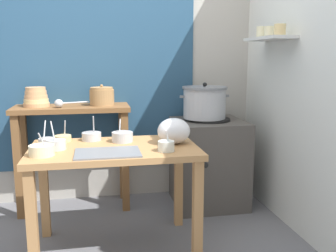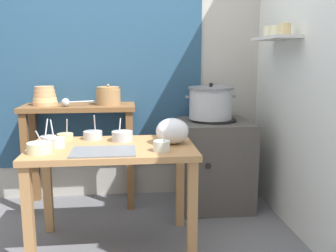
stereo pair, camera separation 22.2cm
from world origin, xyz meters
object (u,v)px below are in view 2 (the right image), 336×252
Objects in this scene: stove_block at (214,163)px; plastic_bag at (172,131)px; prep_table at (113,162)px; bowl_stack_enamel at (45,97)px; prep_bowl_0 at (56,142)px; steamer_pot at (211,103)px; prep_bowl_3 at (122,136)px; back_shelf_table at (80,130)px; clay_pot at (108,96)px; ladle at (67,102)px; prep_bowl_2 at (162,146)px; serving_tray at (103,151)px; prep_bowl_1 at (93,135)px; prep_bowl_4 at (40,147)px; prep_bowl_6 at (65,136)px; prep_bowl_5 at (48,139)px.

plastic_bag is at bearing -125.05° from stove_block.
bowl_stack_enamel is (-0.60, 0.81, 0.36)m from prep_table.
bowl_stack_enamel is at bearing 105.53° from prep_bowl_0.
prep_bowl_3 is at bearing -144.43° from steamer_pot.
prep_table is 1.15× the size of back_shelf_table.
clay_pot is 0.35m from ladle.
clay_pot is 0.92× the size of plastic_bag.
steamer_pot is 2.12× the size of clay_pot.
prep_table is 0.39m from prep_bowl_2.
prep_bowl_1 reaches higher than serving_tray.
bowl_stack_enamel is at bearing 99.24° from prep_bowl_4.
prep_bowl_0 is at bearing -111.25° from clay_pot.
ladle is at bearing 128.76° from prep_bowl_2.
stove_block is 0.89m from plastic_bag.
clay_pot is 1.04m from prep_bowl_4.
prep_bowl_3 is (0.43, 0.15, 0.00)m from prep_bowl_0.
ladle reaches higher than prep_bowl_6.
bowl_stack_enamel is 0.78× the size of ladle.
plastic_bag is 0.86m from prep_bowl_5.
clay_pot reaches higher than prep_bowl_4.
bowl_stack_enamel reaches higher than prep_table.
prep_bowl_6 is at bearing 147.45° from prep_bowl_2.
prep_bowl_4 is (-0.29, -0.38, 0.00)m from prep_bowl_1.
prep_bowl_0 reaches higher than prep_table.
prep_bowl_4 reaches higher than serving_tray.
back_shelf_table reaches higher than prep_bowl_4.
prep_bowl_2 is (-0.09, -0.20, -0.05)m from plastic_bag.
plastic_bag is 0.79m from prep_bowl_6.
prep_bowl_2 reaches higher than stove_block.
prep_bowl_5 is 0.14m from prep_bowl_6.
plastic_bag is (-0.41, -0.66, -0.11)m from steamer_pot.
prep_bowl_4 is 0.29m from prep_bowl_5.
steamer_pot reaches higher than prep_bowl_6.
steamer_pot is at bearing -7.15° from clay_pot.
back_shelf_table is 5.36× the size of prep_bowl_1.
serving_tray is 2.81× the size of prep_bowl_2.
stove_block is at bearing -1.76° from ladle.
prep_bowl_2 is at bearing -69.07° from clay_pot.
prep_table is 1.11m from stove_block.
bowl_stack_enamel is at bearing 151.13° from ladle.
steamer_pot is 2.45× the size of prep_bowl_1.
steamer_pot is 1.21m from ladle.
prep_bowl_2 is (0.32, -0.18, 0.15)m from prep_table.
ladle is 1.21× the size of plastic_bag.
serving_tray is 2.16× the size of prep_bowl_0.
steamer_pot is at bearing 58.20° from plastic_bag.
prep_bowl_2 is 0.94× the size of prep_bowl_4.
prep_bowl_1 is 0.20m from prep_bowl_6.
prep_bowl_6 is at bearing 84.76° from prep_bowl_0.
prep_bowl_4 is 0.93× the size of prep_bowl_5.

